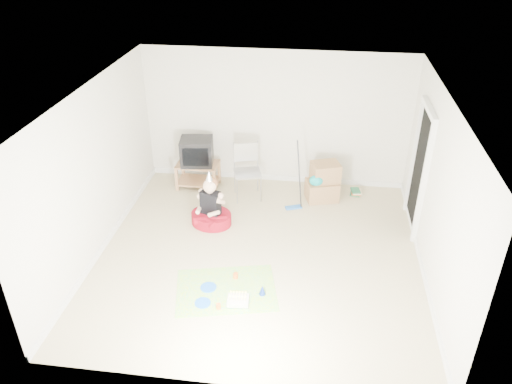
# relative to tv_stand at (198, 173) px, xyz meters

# --- Properties ---
(ground) EXTENTS (5.00, 5.00, 0.00)m
(ground) POSITION_rel_tv_stand_xyz_m (1.45, -2.03, -0.29)
(ground) COLOR #C8B990
(ground) RESTS_ON ground
(doorway_recess) EXTENTS (0.02, 0.90, 2.05)m
(doorway_recess) POSITION_rel_tv_stand_xyz_m (3.93, -0.83, 0.73)
(doorway_recess) COLOR black
(doorway_recess) RESTS_ON ground
(tv_stand) EXTENTS (0.80, 0.51, 0.50)m
(tv_stand) POSITION_rel_tv_stand_xyz_m (0.00, 0.00, 0.00)
(tv_stand) COLOR #A5734A
(tv_stand) RESTS_ON ground
(crt_tv) EXTENTS (0.65, 0.57, 0.51)m
(crt_tv) POSITION_rel_tv_stand_xyz_m (-0.00, 0.00, 0.46)
(crt_tv) COLOR black
(crt_tv) RESTS_ON tv_stand
(folding_chair) EXTENTS (0.58, 0.57, 1.06)m
(folding_chair) POSITION_rel_tv_stand_xyz_m (1.01, -0.29, 0.22)
(folding_chair) COLOR #9B9BA1
(folding_chair) RESTS_ON ground
(cardboard_boxes) EXTENTS (0.67, 0.59, 0.72)m
(cardboard_boxes) POSITION_rel_tv_stand_xyz_m (2.40, -0.16, 0.05)
(cardboard_boxes) COLOR #9F754C
(cardboard_boxes) RESTS_ON ground
(floor_mop) EXTENTS (0.32, 0.38, 1.20)m
(floor_mop) POSITION_rel_tv_stand_xyz_m (1.89, -0.57, -0.03)
(floor_mop) COLOR blue
(floor_mop) RESTS_ON ground
(book_pile) EXTENTS (0.22, 0.26, 0.11)m
(book_pile) POSITION_rel_tv_stand_xyz_m (3.04, 0.10, -0.24)
(book_pile) COLOR #226741
(book_pile) RESTS_ON ground
(seated_woman) EXTENTS (0.88, 0.88, 1.02)m
(seated_woman) POSITION_rel_tv_stand_xyz_m (0.52, -1.25, -0.07)
(seated_woman) COLOR maroon
(seated_woman) RESTS_ON ground
(party_mat) EXTENTS (1.60, 1.31, 0.01)m
(party_mat) POSITION_rel_tv_stand_xyz_m (1.09, -2.92, -0.29)
(party_mat) COLOR #FF358F
(party_mat) RESTS_ON ground
(birthday_cake) EXTENTS (0.31, 0.26, 0.14)m
(birthday_cake) POSITION_rel_tv_stand_xyz_m (1.30, -3.17, -0.25)
(birthday_cake) COLOR silver
(birthday_cake) RESTS_ON party_mat
(blue_plate_near) EXTENTS (0.23, 0.23, 0.01)m
(blue_plate_near) POSITION_rel_tv_stand_xyz_m (0.83, -2.92, -0.28)
(blue_plate_near) COLOR blue
(blue_plate_near) RESTS_ON party_mat
(blue_plate_far) EXTENTS (0.24, 0.24, 0.01)m
(blue_plate_far) POSITION_rel_tv_stand_xyz_m (0.82, -3.25, -0.28)
(blue_plate_far) COLOR blue
(blue_plate_far) RESTS_ON party_mat
(orange_cup_near) EXTENTS (0.09, 0.09, 0.08)m
(orange_cup_near) POSITION_rel_tv_stand_xyz_m (1.18, -2.65, -0.25)
(orange_cup_near) COLOR orange
(orange_cup_near) RESTS_ON party_mat
(orange_cup_far) EXTENTS (0.07, 0.07, 0.07)m
(orange_cup_far) POSITION_rel_tv_stand_xyz_m (1.05, -3.31, -0.25)
(orange_cup_far) COLOR orange
(orange_cup_far) RESTS_ON party_mat
(blue_party_hat) EXTENTS (0.11, 0.11, 0.15)m
(blue_party_hat) POSITION_rel_tv_stand_xyz_m (1.61, -2.95, -0.21)
(blue_party_hat) COLOR #1A39B7
(blue_party_hat) RESTS_ON party_mat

